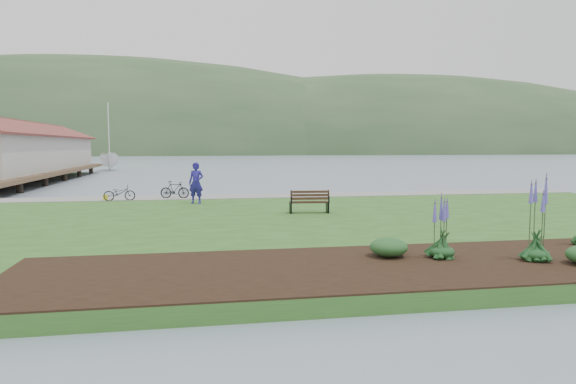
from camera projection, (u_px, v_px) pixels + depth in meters
The scene contains 15 objects.
ground at pixel (313, 221), 21.65m from camera, with size 600.00×600.00×0.00m, color slate.
lawn at pixel (324, 224), 19.68m from camera, with size 34.00×20.00×0.40m, color #2B5C20.
shoreline_path at pixel (285, 196), 28.38m from camera, with size 34.00×2.20×0.03m, color gray.
garden_bed at pixel (522, 259), 12.54m from camera, with size 24.00×4.40×0.04m, color black.
far_hillside at pixel (263, 154), 191.80m from camera, with size 580.00×80.00×38.00m, color #304E2C, non-canonical shape.
pier_pavilion at pixel (20, 152), 44.86m from camera, with size 8.00×36.00×5.40m.
park_bench at pixel (309, 201), 21.13m from camera, with size 1.65×0.77×0.99m.
person at pixel (196, 179), 24.59m from camera, with size 0.85×0.58×2.33m, color navy.
bicycle_a at pixel (119, 193), 25.83m from camera, with size 1.54×0.54×0.80m, color black.
bicycle_b at pixel (175, 190), 26.96m from camera, with size 1.52×0.44×0.92m, color black.
sailboat at pixel (110, 170), 65.43m from camera, with size 10.38×10.57×27.36m, color silver.
pannier at pixel (105, 198), 26.00m from camera, with size 0.17×0.27×0.29m, color yellow.
echium_0 at pixel (537, 222), 12.22m from camera, with size 0.62×0.62×2.26m.
echium_4 at pixel (442, 230), 12.52m from camera, with size 0.62×0.62×1.77m.
shrub_0 at pixel (389, 247), 12.73m from camera, with size 0.94×0.94×0.47m, color #1E4C21.
Camera 1 is at (-4.82, -20.93, 3.19)m, focal length 32.00 mm.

